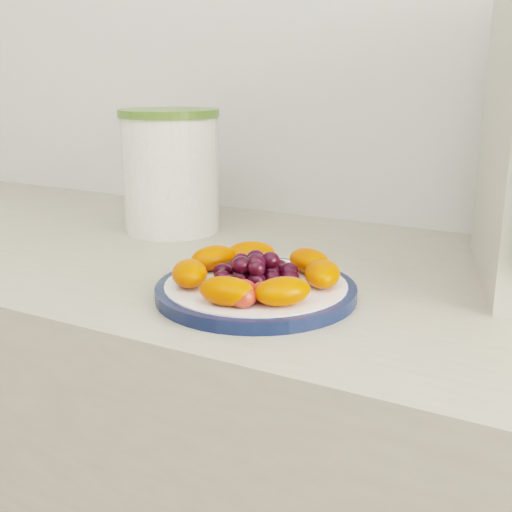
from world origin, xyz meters
The scene contains 5 objects.
plate_rim centered at (-0.03, 1.07, 0.91)m, with size 0.23×0.23×0.01m, color #0D183A.
plate_face centered at (-0.03, 1.07, 0.91)m, with size 0.21×0.21×0.02m, color white.
canister centered at (-0.31, 1.29, 0.99)m, with size 0.15×0.15×0.19m, color #566E24.
canister_lid centered at (-0.31, 1.29, 1.09)m, with size 0.16×0.16×0.01m, color #4A6C29.
fruit_plate centered at (-0.03, 1.07, 0.93)m, with size 0.20×0.20×0.04m.
Camera 1 is at (0.31, 0.45, 1.15)m, focal length 45.00 mm.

